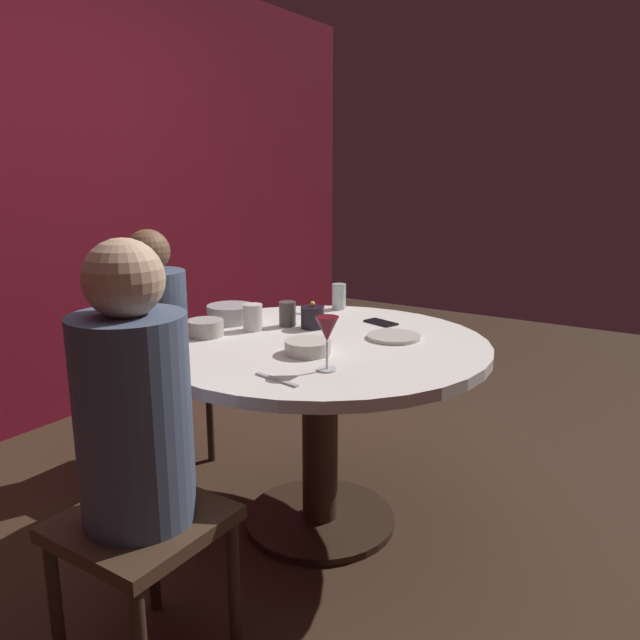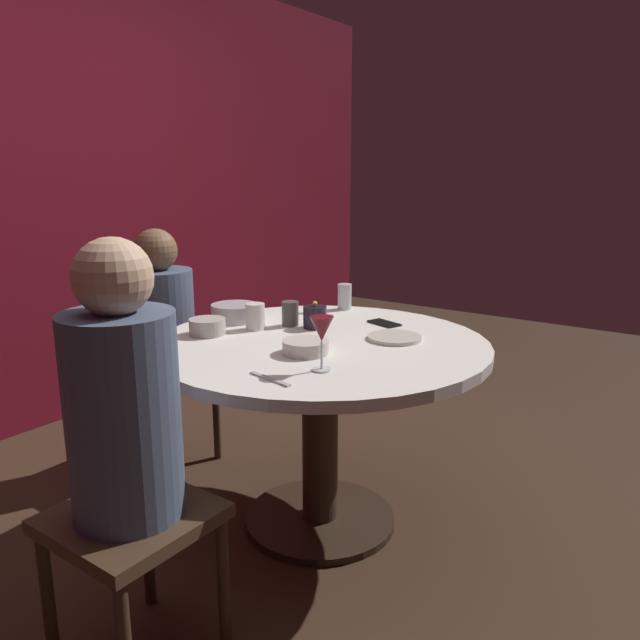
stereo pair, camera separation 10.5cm
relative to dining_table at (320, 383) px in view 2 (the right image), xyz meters
name	(u,v)px [view 2 (the right image)]	position (x,y,z in m)	size (l,w,h in m)	color
ground_plane	(320,521)	(0.00, 0.00, -0.59)	(8.00, 8.00, 0.00)	#382619
back_wall	(33,187)	(0.00, 1.87, 0.71)	(6.00, 0.10, 2.60)	maroon
dining_table	(320,383)	(0.00, 0.00, 0.00)	(1.27, 1.27, 0.76)	silver
seated_diner_left	(124,416)	(-0.88, 0.00, 0.16)	(0.40, 0.40, 1.22)	#3F2D1E
seated_diner_back	(160,322)	(0.00, 0.92, 0.11)	(0.40, 0.40, 1.13)	#3F2D1E
candle_holder	(315,317)	(0.15, 0.13, 0.21)	(0.10, 0.10, 0.11)	black
wine_glass	(322,331)	(-0.29, -0.21, 0.30)	(0.08, 0.08, 0.18)	silver
dinner_plate	(395,338)	(0.18, -0.22, 0.17)	(0.21, 0.21, 0.01)	beige
cell_phone	(384,323)	(0.37, -0.06, 0.17)	(0.07, 0.14, 0.01)	black
bowl_serving_large	(235,312)	(0.05, 0.48, 0.20)	(0.20, 0.20, 0.07)	#B7B7BC
bowl_salad_center	(306,347)	(-0.17, -0.06, 0.19)	(0.16, 0.16, 0.05)	beige
bowl_small_white	(207,327)	(-0.18, 0.41, 0.20)	(0.14, 0.14, 0.06)	#B2ADA3
cup_near_candle	(290,314)	(0.12, 0.24, 0.22)	(0.07, 0.07, 0.10)	#4C4742
cup_by_left_diner	(345,297)	(0.52, 0.23, 0.23)	(0.06, 0.06, 0.12)	silver
cup_by_right_diner	(255,316)	(-0.01, 0.31, 0.22)	(0.08, 0.08, 0.11)	silver
fork_near_plate	(314,314)	(0.34, 0.28, 0.17)	(0.02, 0.18, 0.01)	#B7B7BC
knife_near_plate	(270,379)	(-0.45, -0.14, 0.17)	(0.02, 0.18, 0.01)	#B7B7BC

